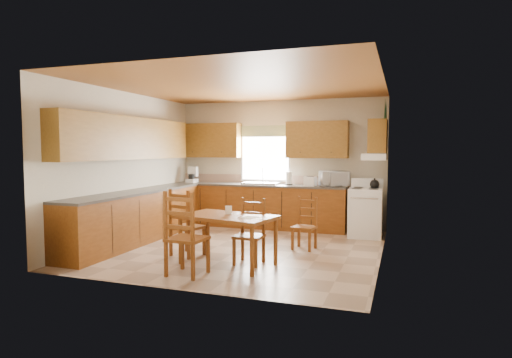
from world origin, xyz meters
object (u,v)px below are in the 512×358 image
(chair_near_left, at_px, (187,223))
(chair_far_left, at_px, (249,232))
(stove, at_px, (365,213))
(chair_near_right, at_px, (187,233))
(chair_far_right, at_px, (304,224))
(dining_table, at_px, (228,240))
(microwave, at_px, (334,179))

(chair_near_left, xyz_separation_m, chair_far_left, (1.08, -0.16, -0.05))
(stove, height_order, chair_near_right, chair_near_right)
(chair_near_left, bearing_deg, chair_near_right, 133.13)
(chair_far_left, bearing_deg, chair_far_right, 66.45)
(stove, xyz_separation_m, dining_table, (-1.71, -2.66, -0.09))
(chair_near_left, bearing_deg, stove, -121.49)
(chair_near_right, bearing_deg, stove, -117.14)
(chair_near_left, relative_size, chair_far_right, 1.21)
(dining_table, height_order, chair_near_left, chair_near_left)
(stove, height_order, dining_table, stove)
(dining_table, xyz_separation_m, chair_far_right, (0.83, 1.29, 0.07))
(stove, bearing_deg, dining_table, -124.15)
(dining_table, bearing_deg, chair_far_left, 37.10)
(stove, distance_m, chair_far_left, 2.91)
(chair_near_right, xyz_separation_m, chair_far_right, (1.14, 1.93, -0.13))
(stove, bearing_deg, chair_far_right, -123.87)
(microwave, bearing_deg, chair_near_right, -134.97)
(chair_far_left, distance_m, chair_far_right, 1.28)
(dining_table, distance_m, chair_near_right, 0.74)
(microwave, xyz_separation_m, chair_far_left, (-0.78, -2.83, -0.60))
(chair_near_left, distance_m, chair_far_right, 1.92)
(dining_table, distance_m, chair_far_left, 0.33)
(chair_far_left, bearing_deg, stove, 62.68)
(dining_table, bearing_deg, chair_near_left, 172.58)
(stove, relative_size, microwave, 1.78)
(chair_near_right, distance_m, chair_far_right, 2.25)
(stove, relative_size, chair_near_left, 0.87)
(chair_near_left, distance_m, chair_far_left, 1.09)
(stove, xyz_separation_m, chair_far_left, (-1.43, -2.53, 0.02))
(microwave, relative_size, dining_table, 0.38)
(chair_near_left, relative_size, chair_far_left, 1.10)
(microwave, xyz_separation_m, chair_near_left, (-1.87, -2.68, -0.56))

